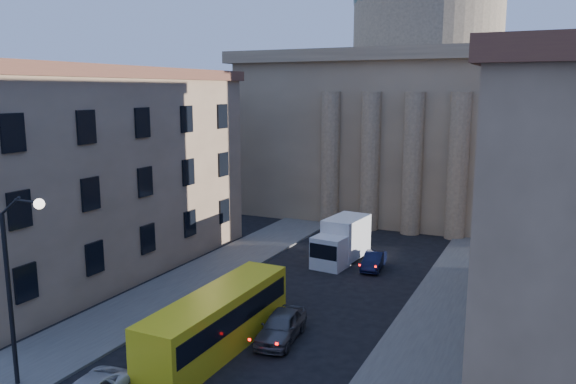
{
  "coord_description": "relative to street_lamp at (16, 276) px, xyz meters",
  "views": [
    {
      "loc": [
        13.52,
        -7.79,
        13.17
      ],
      "look_at": [
        0.88,
        18.77,
        7.79
      ],
      "focal_mm": 35.0,
      "sensor_mm": 36.0,
      "label": 1
    }
  ],
  "objects": [
    {
      "name": "city_bus",
      "position": [
        5.66,
        7.03,
        -3.66
      ],
      "size": [
        2.57,
        10.77,
        3.03
      ],
      "rotation": [
        0.0,
        0.0,
        -0.01
      ],
      "color": "yellow",
      "rests_on": "ground"
    },
    {
      "name": "sidewalk_left",
      "position": [
        -1.53,
        10.0,
        -5.21
      ],
      "size": [
        5.0,
        60.0,
        0.15
      ],
      "primitive_type": "cube",
      "color": "#53504C",
      "rests_on": "ground"
    },
    {
      "name": "box_truck",
      "position": [
        6.16,
        23.97,
        -3.71
      ],
      "size": [
        2.94,
        6.27,
        3.33
      ],
      "rotation": [
        0.0,
        0.0,
        -0.1
      ],
      "color": "silver",
      "rests_on": "ground"
    },
    {
      "name": "sidewalk_right",
      "position": [
        15.47,
        10.0,
        -5.21
      ],
      "size": [
        5.0,
        60.0,
        0.15
      ],
      "primitive_type": "cube",
      "color": "#53504C",
      "rests_on": "ground"
    },
    {
      "name": "street_lamp",
      "position": [
        0.0,
        0.0,
        0.0
      ],
      "size": [
        2.62,
        0.44,
        8.83
      ],
      "color": "black",
      "rests_on": "ground"
    },
    {
      "name": "car_right_far",
      "position": [
        8.09,
        9.4,
        -4.51
      ],
      "size": [
        2.37,
        4.73,
        1.55
      ],
      "primitive_type": "imported",
      "rotation": [
        0.0,
        0.0,
        0.12
      ],
      "color": "#4C4C51",
      "rests_on": "ground"
    },
    {
      "name": "car_right_distant",
      "position": [
        9.01,
        23.19,
        -4.66
      ],
      "size": [
        1.67,
        3.89,
        1.25
      ],
      "primitive_type": "imported",
      "rotation": [
        0.0,
        0.0,
        0.1
      ],
      "color": "black",
      "rests_on": "ground"
    },
    {
      "name": "church",
      "position": [
        6.97,
        47.47,
        6.59
      ],
      "size": [
        68.02,
        28.76,
        36.6
      ],
      "color": "#766249",
      "rests_on": "ground"
    },
    {
      "name": "building_left",
      "position": [
        -10.03,
        14.0,
        2.14
      ],
      "size": [
        11.6,
        26.6,
        14.7
      ],
      "color": "tan",
      "rests_on": "ground"
    }
  ]
}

